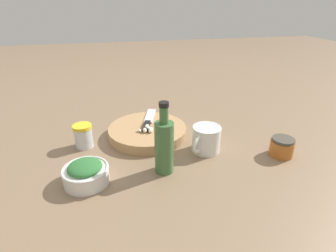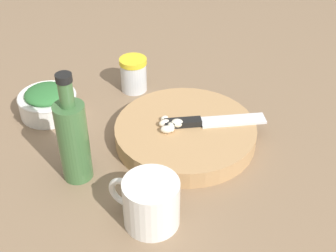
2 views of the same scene
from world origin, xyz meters
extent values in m
plane|color=#7F664C|center=(0.00, 0.00, 0.00)|extent=(5.00, 5.00, 0.00)
cylinder|color=tan|center=(0.10, -0.09, 0.02)|extent=(0.29, 0.29, 0.04)
cube|color=black|center=(0.10, -0.08, 0.04)|extent=(0.04, 0.08, 0.01)
cube|color=silver|center=(0.07, -0.18, 0.04)|extent=(0.07, 0.14, 0.01)
ellipsoid|color=silver|center=(0.09, -0.04, 0.04)|extent=(0.02, 0.03, 0.02)
ellipsoid|color=#F3E4CD|center=(0.11, -0.05, 0.04)|extent=(0.02, 0.02, 0.02)
ellipsoid|color=silver|center=(0.10, -0.07, 0.05)|extent=(0.03, 0.03, 0.02)
ellipsoid|color=white|center=(0.09, -0.06, 0.04)|extent=(0.03, 0.02, 0.02)
ellipsoid|color=#F3E2CA|center=(0.13, -0.06, 0.04)|extent=(0.02, 0.02, 0.01)
cylinder|color=silver|center=(0.31, 0.15, 0.02)|extent=(0.13, 0.13, 0.04)
torus|color=silver|center=(0.31, 0.15, 0.04)|extent=(0.13, 0.13, 0.01)
ellipsoid|color=#2D6B33|center=(0.31, 0.15, 0.05)|extent=(0.09, 0.09, 0.03)
cylinder|color=silver|center=(0.32, -0.06, 0.04)|extent=(0.06, 0.06, 0.07)
cylinder|color=yellow|center=(0.32, -0.06, 0.08)|extent=(0.06, 0.06, 0.01)
cylinder|color=silver|center=(-0.08, 0.06, 0.04)|extent=(0.09, 0.09, 0.09)
torus|color=silver|center=(-0.04, 0.09, 0.05)|extent=(0.05, 0.05, 0.06)
cylinder|color=#B26023|center=(-0.31, 0.14, 0.03)|extent=(0.08, 0.08, 0.05)
cylinder|color=#474238|center=(-0.31, 0.14, 0.06)|extent=(0.07, 0.07, 0.01)
cylinder|color=#3D6638|center=(0.08, 0.14, 0.08)|extent=(0.06, 0.06, 0.16)
cylinder|color=#3D6638|center=(0.08, 0.14, 0.18)|extent=(0.03, 0.03, 0.05)
cylinder|color=black|center=(0.08, 0.14, 0.21)|extent=(0.03, 0.03, 0.01)
camera|label=1|loc=(0.22, 0.78, 0.47)|focal=28.00mm
camera|label=2|loc=(-0.58, 0.25, 0.60)|focal=50.00mm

